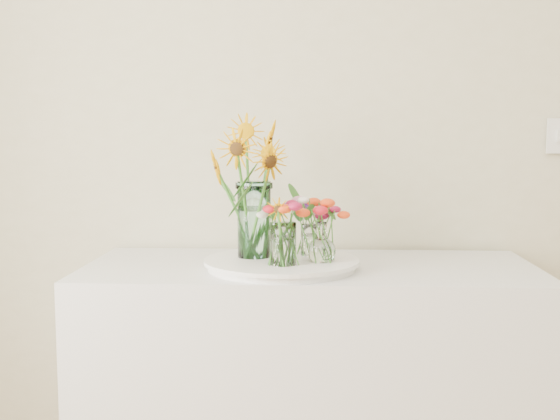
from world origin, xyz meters
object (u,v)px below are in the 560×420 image
Objects in this scene: small_vase_a at (283,245)px; small_vase_c at (310,240)px; small_vase_b at (322,243)px; mason_jar at (254,220)px; counter at (309,404)px; tray at (282,265)px.

small_vase_a is 1.25× the size of small_vase_c.
small_vase_b is at bearing -72.64° from small_vase_c.
small_vase_c is at bearing 65.43° from small_vase_a.
small_vase_a is at bearing -53.23° from mason_jar.
counter is 0.48m from tray.
tray is 0.12m from small_vase_a.
small_vase_a is (0.01, -0.09, 0.08)m from tray.
counter is 0.55m from small_vase_b.
small_vase_c reaches higher than counter.
counter is 10.88× the size of small_vase_a.
small_vase_a reaches higher than small_vase_c.
tray is 0.13m from small_vase_c.
small_vase_a is at bearing -84.52° from tray.
mason_jar is at bearing -169.28° from counter.
counter is at bearing 109.09° from small_vase_b.
mason_jar is 0.22m from small_vase_b.
tray is 4.32× the size of small_vase_c.
small_vase_c is (0.09, 0.08, 0.06)m from tray.
mason_jar is 1.85× the size of small_vase_a.
tray is (-0.09, -0.07, 0.46)m from counter.
tray is 3.46× the size of small_vase_a.
small_vase_b reaches higher than counter.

